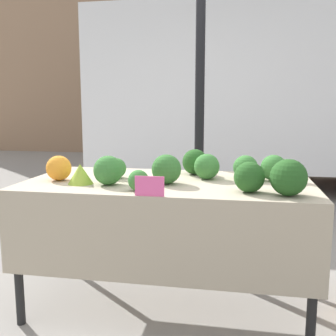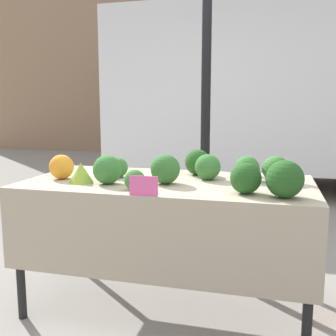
{
  "view_description": "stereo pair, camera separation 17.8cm",
  "coord_description": "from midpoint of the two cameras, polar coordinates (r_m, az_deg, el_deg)",
  "views": [
    {
      "loc": [
        0.42,
        -2.32,
        1.26
      ],
      "look_at": [
        0.0,
        0.0,
        0.89
      ],
      "focal_mm": 42.0,
      "sensor_mm": 36.0,
      "label": 1
    },
    {
      "loc": [
        0.6,
        -2.28,
        1.26
      ],
      "look_at": [
        0.0,
        0.0,
        0.89
      ],
      "focal_mm": 42.0,
      "sensor_mm": 36.0,
      "label": 2
    }
  ],
  "objects": [
    {
      "name": "broccoli_head_5",
      "position": [
        2.46,
        17.36,
        -0.15
      ],
      "size": [
        0.16,
        0.16,
        0.16
      ],
      "color": "#387533",
      "rests_on": "market_table"
    },
    {
      "name": "building_facade",
      "position": [
        10.73,
        12.38,
        20.6
      ],
      "size": [
        16.0,
        0.6,
        6.93
      ],
      "color": "#9E7A5B",
      "rests_on": "ground_plane"
    },
    {
      "name": "parked_truck",
      "position": [
        6.3,
        15.88,
        10.03
      ],
      "size": [
        5.14,
        2.11,
        2.65
      ],
      "color": "white",
      "rests_on": "ground_plane"
    },
    {
      "name": "price_sign",
      "position": [
        1.99,
        -1.03,
        -2.63
      ],
      "size": [
        0.15,
        0.01,
        0.1
      ],
      "color": "#F45B9E",
      "rests_on": "market_table"
    },
    {
      "name": "tent_pole",
      "position": [
        2.95,
        7.28,
        11.11
      ],
      "size": [
        0.07,
        0.07,
        2.75
      ],
      "color": "black",
      "rests_on": "ground_plane"
    },
    {
      "name": "broccoli_head_0",
      "position": [
        2.31,
        -6.62,
        -0.24
      ],
      "size": [
        0.17,
        0.17,
        0.17
      ],
      "color": "#387533",
      "rests_on": "market_table"
    },
    {
      "name": "ground_plane",
      "position": [
        2.68,
        2.01,
        -19.2
      ],
      "size": [
        40.0,
        40.0,
        0.0
      ],
      "primitive_type": "plane",
      "color": "gray"
    },
    {
      "name": "broccoli_head_3",
      "position": [
        2.1,
        13.61,
        -1.47
      ],
      "size": [
        0.16,
        0.16,
        0.16
      ],
      "color": "#23511E",
      "rests_on": "market_table"
    },
    {
      "name": "market_table",
      "position": [
        2.36,
        1.77,
        -4.59
      ],
      "size": [
        1.73,
        0.87,
        0.81
      ],
      "color": "tan",
      "rests_on": "ground_plane"
    },
    {
      "name": "broccoli_head_1",
      "position": [
        2.3,
        1.82,
        -0.18
      ],
      "size": [
        0.17,
        0.17,
        0.17
      ],
      "color": "#336B2D",
      "rests_on": "market_table"
    },
    {
      "name": "broccoli_head_6",
      "position": [
        2.45,
        7.85,
        0.14
      ],
      "size": [
        0.16,
        0.16,
        0.16
      ],
      "color": "#387533",
      "rests_on": "market_table"
    },
    {
      "name": "broccoli_head_2",
      "position": [
        2.12,
        -2.47,
        -1.78
      ],
      "size": [
        0.11,
        0.11,
        0.11
      ],
      "color": "#387533",
      "rests_on": "market_table"
    },
    {
      "name": "broccoli_head_7",
      "position": [
        2.62,
        6.27,
        0.84
      ],
      "size": [
        0.17,
        0.17,
        0.17
      ],
      "color": "#23511E",
      "rests_on": "market_table"
    },
    {
      "name": "broccoli_head_8",
      "position": [
        2.46,
        13.42,
        -0.06
      ],
      "size": [
        0.15,
        0.15,
        0.15
      ],
      "color": "#387533",
      "rests_on": "market_table"
    },
    {
      "name": "broccoli_head_9",
      "position": [
        2.52,
        -5.27,
        0.06
      ],
      "size": [
        0.13,
        0.13,
        0.13
      ],
      "color": "#387533",
      "rests_on": "market_table"
    },
    {
      "name": "orange_cauliflower",
      "position": [
        2.52,
        -13.27,
        0.15
      ],
      "size": [
        0.15,
        0.15,
        0.15
      ],
      "color": "orange",
      "rests_on": "market_table"
    },
    {
      "name": "broccoli_head_4",
      "position": [
        2.05,
        19.0,
        -1.56
      ],
      "size": [
        0.19,
        0.19,
        0.19
      ],
      "color": "#23511E",
      "rests_on": "market_table"
    },
    {
      "name": "romanesco_head",
      "position": [
        2.38,
        -10.45,
        -0.7
      ],
      "size": [
        0.15,
        0.15,
        0.12
      ],
      "color": "#93B238",
      "rests_on": "market_table"
    }
  ]
}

